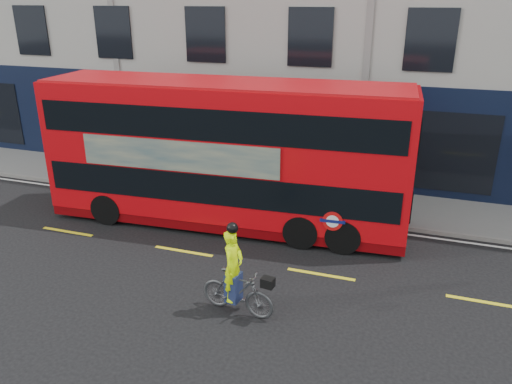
% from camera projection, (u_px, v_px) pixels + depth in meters
% --- Properties ---
extents(ground, '(120.00, 120.00, 0.00)m').
position_uv_depth(ground, '(308.00, 306.00, 11.78)').
color(ground, black).
rests_on(ground, ground).
extents(pavement, '(60.00, 3.00, 0.12)m').
position_uv_depth(pavement, '(350.00, 203.00, 17.50)').
color(pavement, slate).
rests_on(pavement, ground).
extents(kerb, '(60.00, 0.12, 0.13)m').
position_uv_depth(kerb, '(343.00, 220.00, 16.17)').
color(kerb, slate).
rests_on(kerb, ground).
extents(road_edge_line, '(58.00, 0.10, 0.01)m').
position_uv_depth(road_edge_line, '(342.00, 225.00, 15.93)').
color(road_edge_line, silver).
rests_on(road_edge_line, ground).
extents(lane_dashes, '(58.00, 0.12, 0.01)m').
position_uv_depth(lane_dashes, '(321.00, 274.00, 13.11)').
color(lane_dashes, yellow).
rests_on(lane_dashes, ground).
extents(bus, '(11.31, 3.21, 4.51)m').
position_uv_depth(bus, '(227.00, 154.00, 15.36)').
color(bus, red).
rests_on(bus, ground).
extents(cyclist, '(1.86, 0.74, 2.26)m').
position_uv_depth(cyclist, '(236.00, 284.00, 11.28)').
color(cyclist, '#46494B').
rests_on(cyclist, ground).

